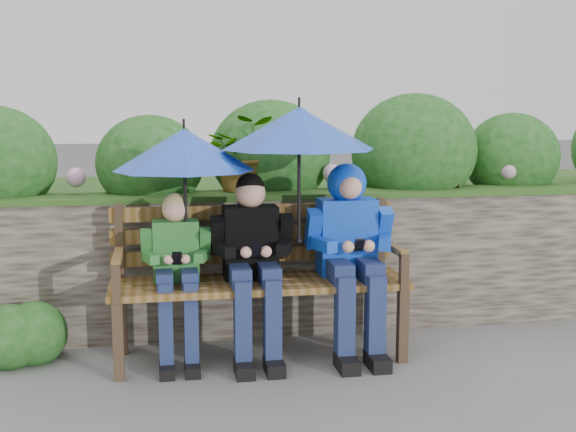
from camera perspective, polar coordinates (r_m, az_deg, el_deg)
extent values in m
plane|color=#62625D|center=(4.76, 0.22, -11.57)|extent=(60.00, 60.00, 0.00)
cube|color=#39312B|center=(5.33, -1.24, -3.76)|extent=(8.00, 0.40, 1.00)
cube|color=#274820|center=(5.24, -1.26, 1.69)|extent=(8.00, 0.42, 0.04)
cube|color=#274820|center=(6.50, -2.89, -1.71)|extent=(8.00, 2.00, 0.96)
ellipsoid|color=#134612|center=(5.37, -10.84, 4.11)|extent=(0.78, 0.63, 0.71)
ellipsoid|color=#134612|center=(5.57, -1.39, 4.88)|extent=(0.93, 0.75, 0.84)
ellipsoid|color=#134612|center=(5.76, 9.94, 5.08)|extent=(1.00, 0.80, 0.90)
ellipsoid|color=#134612|center=(6.19, 17.25, 4.49)|extent=(0.80, 0.64, 0.72)
sphere|color=#CA94B7|center=(5.30, -16.42, 2.93)|extent=(0.14, 0.14, 0.14)
sphere|color=#CA94B7|center=(5.42, 3.49, 3.38)|extent=(0.14, 0.14, 0.14)
sphere|color=#CA94B7|center=(5.92, 17.00, 3.46)|extent=(0.14, 0.14, 0.14)
imported|color=#134612|center=(5.29, -3.70, 4.96)|extent=(0.50, 0.43, 0.55)
imported|color=#134612|center=(5.69, 12.40, 5.18)|extent=(0.33, 0.33, 0.58)
sphere|color=#134612|center=(5.03, -19.42, -8.77)|extent=(0.43, 0.43, 0.43)
sphere|color=#134612|center=(5.01, -21.12, -8.93)|extent=(0.43, 0.43, 0.43)
cube|color=#3E2E1F|center=(4.52, -13.26, -9.67)|extent=(0.06, 0.06, 0.48)
cube|color=#3E2E1F|center=(4.98, -12.98, -7.95)|extent=(0.06, 0.06, 0.48)
cube|color=#3E2E1F|center=(4.77, 9.04, -8.60)|extent=(0.06, 0.06, 0.48)
cube|color=#3E2E1F|center=(5.20, 7.30, -7.09)|extent=(0.06, 0.06, 0.48)
cube|color=brown|center=(4.52, -1.88, -5.99)|extent=(1.92, 0.11, 0.04)
cube|color=brown|center=(4.65, -2.13, -5.57)|extent=(1.92, 0.11, 0.04)
cube|color=brown|center=(4.79, -2.37, -5.17)|extent=(1.92, 0.11, 0.04)
cube|color=brown|center=(4.92, -2.59, -4.79)|extent=(1.92, 0.11, 0.04)
cube|color=#3E2E1F|center=(4.88, -13.17, -2.17)|extent=(0.05, 0.05, 0.53)
cube|color=brown|center=(4.63, -13.31, -3.16)|extent=(0.05, 0.50, 0.04)
cube|color=#3E2E1F|center=(4.43, -13.42, -5.27)|extent=(0.05, 0.05, 0.23)
cube|color=#3E2E1F|center=(5.11, 7.33, -1.55)|extent=(0.05, 0.05, 0.53)
cube|color=brown|center=(4.87, 8.25, -2.45)|extent=(0.05, 0.50, 0.04)
cube|color=#3E2E1F|center=(4.67, 9.14, -4.41)|extent=(0.05, 0.05, 0.23)
cube|color=brown|center=(4.95, -2.69, -3.08)|extent=(1.92, 0.04, 0.10)
cube|color=brown|center=(4.92, -2.70, -1.37)|extent=(1.92, 0.04, 0.10)
cube|color=brown|center=(4.90, -2.71, 0.35)|extent=(1.92, 0.04, 0.10)
cube|color=#1B691D|center=(4.72, -8.85, -2.73)|extent=(0.29, 0.17, 0.40)
sphere|color=#E2A486|center=(4.66, -8.92, 0.51)|extent=(0.16, 0.16, 0.16)
sphere|color=tan|center=(4.67, -8.93, 0.87)|extent=(0.16, 0.16, 0.16)
cube|color=navy|center=(4.62, -9.73, -4.87)|extent=(0.10, 0.28, 0.10)
cube|color=navy|center=(4.56, -9.62, -8.78)|extent=(0.09, 0.09, 0.57)
cube|color=black|center=(4.59, -9.53, -11.98)|extent=(0.09, 0.19, 0.07)
cube|color=navy|center=(4.62, -7.80, -4.81)|extent=(0.10, 0.28, 0.10)
cube|color=navy|center=(4.57, -7.65, -8.72)|extent=(0.09, 0.09, 0.57)
cube|color=black|center=(4.60, -7.56, -11.92)|extent=(0.09, 0.19, 0.07)
cube|color=#1B691D|center=(4.67, -11.12, -2.27)|extent=(0.07, 0.16, 0.22)
cube|color=#1B691D|center=(4.57, -10.80, -3.26)|extent=(0.11, 0.18, 0.06)
sphere|color=#E2A486|center=(4.50, -9.43, -3.42)|extent=(0.06, 0.06, 0.06)
cube|color=#1B691D|center=(4.68, -6.58, -2.14)|extent=(0.07, 0.16, 0.22)
cube|color=#1B691D|center=(4.58, -6.80, -3.15)|extent=(0.11, 0.18, 0.06)
sphere|color=#E2A486|center=(4.50, -8.11, -3.39)|extent=(0.06, 0.06, 0.06)
cube|color=black|center=(4.49, -8.77, -3.32)|extent=(0.06, 0.07, 0.09)
cube|color=black|center=(4.75, -2.99, -2.07)|extent=(0.35, 0.21, 0.48)
sphere|color=#E2A486|center=(4.68, -2.99, 1.84)|extent=(0.20, 0.20, 0.20)
sphere|color=black|center=(4.69, -3.01, 2.27)|extent=(0.19, 0.19, 0.19)
cube|color=navy|center=(4.62, -3.87, -4.64)|extent=(0.12, 0.33, 0.12)
cube|color=navy|center=(4.53, -3.60, -8.71)|extent=(0.10, 0.11, 0.59)
cube|color=black|center=(4.56, -3.47, -11.96)|extent=(0.11, 0.23, 0.08)
cube|color=navy|center=(4.64, -1.56, -4.55)|extent=(0.12, 0.33, 0.12)
cube|color=navy|center=(4.56, -1.23, -8.61)|extent=(0.10, 0.11, 0.59)
cube|color=black|center=(4.58, -1.10, -11.83)|extent=(0.11, 0.23, 0.08)
cube|color=black|center=(4.67, -5.64, -1.51)|extent=(0.08, 0.19, 0.27)
cube|color=black|center=(4.55, -5.10, -2.70)|extent=(0.13, 0.22, 0.07)
sphere|color=#E2A486|center=(4.47, -3.33, -2.88)|extent=(0.07, 0.07, 0.07)
cube|color=black|center=(4.72, -0.22, -1.35)|extent=(0.08, 0.19, 0.27)
cube|color=black|center=(4.60, -0.32, -2.54)|extent=(0.13, 0.22, 0.07)
sphere|color=#E2A486|center=(4.49, -1.75, -2.82)|extent=(0.07, 0.07, 0.07)
cube|color=black|center=(4.47, -2.52, -2.75)|extent=(0.06, 0.07, 0.09)
cube|color=#0042B3|center=(4.87, 4.64, -1.62)|extent=(0.38, 0.22, 0.51)
sphere|color=#E2A486|center=(4.80, 4.75, 2.46)|extent=(0.21, 0.21, 0.21)
sphere|color=#0042B3|center=(4.83, 4.66, 2.62)|extent=(0.26, 0.26, 0.26)
sphere|color=#E2A486|center=(4.75, 4.92, 2.27)|extent=(0.16, 0.16, 0.16)
cube|color=navy|center=(4.72, 3.99, -4.30)|extent=(0.13, 0.36, 0.13)
cube|color=navy|center=(4.62, 4.49, -8.34)|extent=(0.11, 0.12, 0.59)
cube|color=black|center=(4.64, 4.67, -11.53)|extent=(0.12, 0.24, 0.09)
cube|color=navy|center=(4.77, 6.33, -4.19)|extent=(0.13, 0.36, 0.13)
cube|color=navy|center=(4.68, 6.89, -8.18)|extent=(0.11, 0.12, 0.59)
cube|color=black|center=(4.70, 7.08, -11.34)|extent=(0.12, 0.24, 0.09)
cube|color=#0042B3|center=(4.75, 2.03, -1.04)|extent=(0.09, 0.20, 0.28)
cube|color=#0042B3|center=(4.63, 2.81, -2.27)|extent=(0.14, 0.24, 0.08)
sphere|color=#E2A486|center=(4.57, 4.79, -2.44)|extent=(0.08, 0.08, 0.08)
cube|color=#0042B3|center=(4.87, 7.54, -0.87)|extent=(0.09, 0.20, 0.28)
cube|color=#0042B3|center=(4.74, 7.67, -2.09)|extent=(0.14, 0.24, 0.08)
sphere|color=#E2A486|center=(4.61, 6.40, -2.38)|extent=(0.08, 0.08, 0.08)
cube|color=black|center=(4.58, 5.64, -2.30)|extent=(0.06, 0.07, 0.09)
cone|color=blue|center=(4.58, -8.20, 5.21)|extent=(0.90, 0.90, 0.26)
cylinder|color=black|center=(4.58, -8.24, 7.24)|extent=(0.02, 0.02, 0.06)
cylinder|color=black|center=(4.61, -8.12, 1.40)|extent=(0.02, 0.02, 0.61)
sphere|color=black|center=(4.66, -8.04, -2.35)|extent=(0.04, 0.04, 0.04)
cone|color=blue|center=(4.60, 0.88, 6.94)|extent=(0.99, 0.99, 0.27)
cylinder|color=black|center=(4.59, 0.89, 8.99)|extent=(0.02, 0.02, 0.06)
cylinder|color=black|center=(4.62, 0.87, 2.44)|extent=(0.02, 0.02, 0.72)
sphere|color=black|center=(4.67, 0.86, -1.98)|extent=(0.04, 0.04, 0.04)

